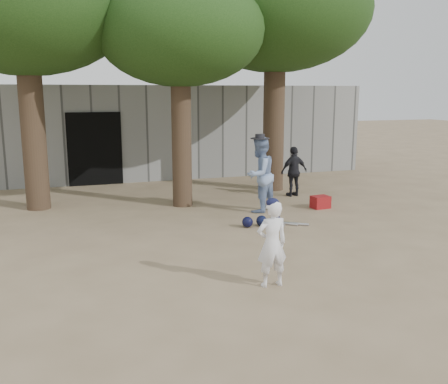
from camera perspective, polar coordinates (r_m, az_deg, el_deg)
name	(u,v)px	position (r m, az deg, el deg)	size (l,w,h in m)	color
ground	(210,261)	(8.48, -1.67, -7.83)	(70.00, 70.00, 0.00)	#937C5E
boy_player	(272,244)	(7.25, 5.50, -5.92)	(0.47, 0.31, 1.28)	white
spectator_blue	(259,175)	(11.72, 4.07, 1.98)	(0.86, 0.67, 1.77)	#7F98C5
spectator_dark	(294,171)	(13.62, 8.01, 2.34)	(0.79, 0.33, 1.35)	black
red_bag	(320,202)	(12.40, 10.96, -1.13)	(0.42, 0.32, 0.30)	#9F1A15
back_building	(123,129)	(18.19, -11.47, 7.07)	(16.00, 5.24, 3.00)	gray
helmet_row	(262,221)	(10.58, 4.32, -3.30)	(0.87, 0.24, 0.23)	black
bat_pile	(282,223)	(10.80, 6.62, -3.52)	(0.84, 0.81, 0.06)	#B6B6BD
tree_row	(177,14)	(13.18, -5.37, 19.59)	(11.40, 5.80, 6.69)	brown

